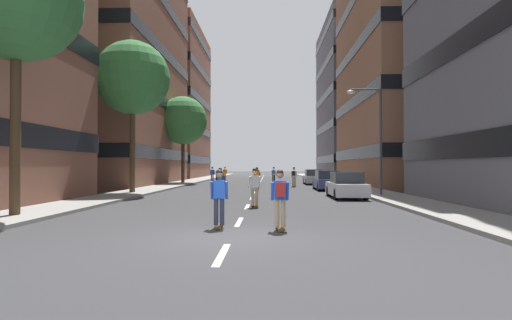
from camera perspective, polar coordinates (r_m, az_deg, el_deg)
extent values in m
plane|color=#333335|center=(42.08, 0.47, -3.37)|extent=(188.37, 188.37, 0.00)
cube|color=gray|center=(46.87, -9.35, -3.02)|extent=(2.76, 86.34, 0.14)
cube|color=gray|center=(46.52, 10.59, -3.03)|extent=(2.76, 86.34, 0.14)
cube|color=silver|center=(8.88, -4.80, -13.04)|extent=(0.16, 2.20, 0.01)
cube|color=silver|center=(13.79, -2.37, -8.65)|extent=(0.16, 2.20, 0.01)
cube|color=silver|center=(18.75, -1.25, -6.57)|extent=(0.16, 2.20, 0.01)
cube|color=silver|center=(23.72, -0.59, -5.36)|extent=(0.16, 2.20, 0.01)
cube|color=silver|center=(28.70, -0.17, -4.57)|extent=(0.16, 2.20, 0.01)
cube|color=silver|center=(33.69, 0.13, -4.01)|extent=(0.16, 2.20, 0.01)
cube|color=silver|center=(38.68, 0.35, -3.59)|extent=(0.16, 2.20, 0.01)
cube|color=silver|center=(43.68, 0.52, -3.28)|extent=(0.16, 2.20, 0.01)
cube|color=silver|center=(48.67, 0.65, -3.02)|extent=(0.16, 2.20, 0.01)
cube|color=silver|center=(53.67, 0.76, -2.81)|extent=(0.16, 2.20, 0.01)
cube|color=silver|center=(58.66, 0.85, -2.64)|extent=(0.16, 2.20, 0.01)
cube|color=silver|center=(63.66, 0.93, -2.50)|extent=(0.16, 2.20, 0.01)
cube|color=silver|center=(68.66, 0.99, -2.38)|extent=(0.16, 2.20, 0.01)
cube|color=silver|center=(73.66, 1.05, -2.27)|extent=(0.16, 2.20, 0.01)
cube|color=silver|center=(78.65, 1.10, -2.18)|extent=(0.16, 2.20, 0.01)
cube|color=brown|center=(47.73, -22.91, 18.75)|extent=(16.90, 21.46, 35.63)
cube|color=black|center=(45.01, -23.01, 0.75)|extent=(17.02, 21.58, 1.10)
cube|color=black|center=(45.43, -22.98, 7.18)|extent=(17.02, 21.58, 1.10)
cube|color=black|center=(46.41, -22.94, 13.41)|extent=(17.02, 21.58, 1.10)
cube|color=black|center=(47.90, -22.91, 19.33)|extent=(17.02, 21.58, 1.10)
cube|color=brown|center=(66.35, -14.88, 7.56)|extent=(16.90, 18.79, 23.01)
cube|color=black|center=(65.65, -14.91, -0.01)|extent=(17.02, 18.91, 1.10)
cube|color=black|center=(65.88, -14.90, 3.99)|extent=(17.02, 18.91, 1.10)
cube|color=black|center=(66.42, -14.88, 7.95)|extent=(17.02, 18.91, 1.10)
cube|color=black|center=(67.27, -14.87, 11.83)|extent=(17.02, 18.91, 1.10)
cube|color=black|center=(68.42, -14.85, 15.59)|extent=(17.02, 18.91, 1.10)
cube|color=#9E6B51|center=(46.21, 24.23, 16.26)|extent=(16.90, 20.28, 30.78)
cube|color=black|center=(44.21, 24.32, 0.81)|extent=(17.02, 20.40, 1.10)
cube|color=black|center=(44.64, 24.28, 7.41)|extent=(17.02, 20.40, 1.10)
cube|color=black|center=(45.65, 24.24, 13.79)|extent=(17.02, 20.40, 1.10)
cube|color=black|center=(47.20, 24.20, 19.83)|extent=(17.02, 20.40, 1.10)
cube|color=slate|center=(65.86, 16.85, 7.97)|extent=(16.90, 19.65, 23.78)
cube|color=black|center=(65.11, 16.88, 0.08)|extent=(17.02, 19.77, 1.10)
cube|color=black|center=(65.35, 16.86, 4.25)|extent=(17.02, 19.77, 1.10)
cube|color=black|center=(65.94, 16.85, 8.37)|extent=(17.02, 19.77, 1.10)
cube|color=black|center=(66.86, 16.83, 12.40)|extent=(17.02, 19.77, 1.10)
cube|color=black|center=(68.10, 16.81, 16.30)|extent=(17.02, 19.77, 1.10)
cube|color=navy|center=(32.06, 9.91, -3.22)|extent=(1.80, 4.40, 0.70)
cube|color=#2D3338|center=(31.89, 9.95, -2.03)|extent=(1.60, 2.10, 0.64)
cylinder|color=black|center=(33.41, 8.20, -3.48)|extent=(0.22, 0.64, 0.64)
cylinder|color=black|center=(33.62, 10.92, -3.46)|extent=(0.22, 0.64, 0.64)
cylinder|color=black|center=(30.53, 8.81, -3.74)|extent=(0.22, 0.64, 0.64)
cylinder|color=black|center=(30.76, 11.77, -3.71)|extent=(0.22, 0.64, 0.64)
cube|color=silver|center=(24.31, 12.53, -3.98)|extent=(1.80, 4.40, 0.70)
cube|color=#2D3338|center=(24.13, 12.59, -2.42)|extent=(1.60, 2.10, 0.64)
cylinder|color=black|center=(25.62, 10.16, -4.30)|extent=(0.22, 0.64, 0.64)
cylinder|color=black|center=(25.90, 13.67, -4.25)|extent=(0.22, 0.64, 0.64)
cylinder|color=black|center=(22.76, 11.22, -4.74)|extent=(0.22, 0.64, 0.64)
cylinder|color=black|center=(23.07, 15.16, -4.67)|extent=(0.22, 0.64, 0.64)
cube|color=#B2B7BF|center=(41.50, 8.06, -2.67)|extent=(1.80, 4.40, 0.70)
cube|color=#2D3338|center=(41.34, 8.08, -1.75)|extent=(1.60, 2.10, 0.64)
cylinder|color=black|center=(42.87, 6.79, -2.89)|extent=(0.22, 0.64, 0.64)
cylinder|color=black|center=(43.04, 8.91, -2.88)|extent=(0.22, 0.64, 0.64)
cylinder|color=black|center=(39.99, 7.15, -3.04)|extent=(0.22, 0.64, 0.64)
cylinder|color=black|center=(40.17, 9.42, -3.03)|extent=(0.22, 0.64, 0.64)
cylinder|color=#4C3823|center=(16.93, -30.69, 3.92)|extent=(0.36, 0.36, 6.22)
cylinder|color=#4C3823|center=(43.50, -10.22, 0.04)|extent=(0.36, 0.36, 4.76)
sphere|color=#387A3D|center=(43.75, -10.21, 5.49)|extent=(5.07, 5.07, 5.07)
cylinder|color=#4C3823|center=(28.20, -16.96, 1.67)|extent=(0.36, 0.36, 5.90)
sphere|color=#387A3D|center=(28.78, -16.92, 10.99)|extent=(4.90, 4.90, 4.90)
cylinder|color=#3F3F44|center=(25.84, 17.11, 2.57)|extent=(0.16, 0.16, 6.50)
cylinder|color=#3F3F44|center=(26.00, 15.14, 9.53)|extent=(1.80, 0.10, 0.10)
ellipsoid|color=silver|center=(25.78, 13.17, 9.28)|extent=(0.50, 0.30, 0.24)
cube|color=brown|center=(18.48, -0.18, -6.41)|extent=(0.41, 0.92, 0.02)
cylinder|color=#D8BF4C|center=(18.80, -0.39, -6.46)|extent=(0.19, 0.11, 0.07)
cylinder|color=#D8BF4C|center=(18.17, 0.03, -6.65)|extent=(0.19, 0.11, 0.07)
cylinder|color=tan|center=(18.43, -0.46, -5.14)|extent=(0.17, 0.17, 0.80)
cylinder|color=tan|center=(18.46, 0.09, -5.13)|extent=(0.17, 0.17, 0.80)
cube|color=white|center=(18.41, -0.18, -3.04)|extent=(0.36, 0.27, 0.55)
cylinder|color=white|center=(18.41, -0.89, -3.12)|extent=(0.14, 0.24, 0.55)
cylinder|color=white|center=(18.50, 0.45, -3.11)|extent=(0.14, 0.24, 0.55)
sphere|color=beige|center=(18.41, -0.20, -1.62)|extent=(0.22, 0.22, 0.22)
sphere|color=black|center=(18.41, -0.20, -1.47)|extent=(0.21, 0.21, 0.21)
cube|color=brown|center=(12.04, 3.40, -9.42)|extent=(0.27, 0.91, 0.02)
cylinder|color=#D8BF4C|center=(12.36, 3.25, -9.42)|extent=(0.18, 0.08, 0.07)
cylinder|color=#D8BF4C|center=(11.73, 3.57, -9.88)|extent=(0.18, 0.08, 0.07)
cylinder|color=tan|center=(11.98, 2.97, -7.48)|extent=(0.15, 0.15, 0.80)
cylinder|color=tan|center=(12.00, 3.83, -7.47)|extent=(0.15, 0.15, 0.80)
cube|color=blue|center=(11.93, 3.40, -4.25)|extent=(0.33, 0.22, 0.55)
cylinder|color=blue|center=(11.96, 2.32, -4.38)|extent=(0.11, 0.24, 0.55)
cylinder|color=blue|center=(12.00, 4.42, -4.36)|extent=(0.11, 0.24, 0.55)
sphere|color=#997051|center=(11.93, 3.39, -2.07)|extent=(0.22, 0.22, 0.22)
sphere|color=black|center=(11.93, 3.39, -1.83)|extent=(0.21, 0.21, 0.21)
cube|color=#A52626|center=(11.75, 3.49, -4.16)|extent=(0.27, 0.18, 0.40)
cube|color=brown|center=(44.49, 2.50, -3.13)|extent=(0.36, 0.92, 0.02)
cylinder|color=#D8BF4C|center=(44.81, 2.58, -3.17)|extent=(0.19, 0.10, 0.07)
cylinder|color=#D8BF4C|center=(44.18, 2.43, -3.21)|extent=(0.19, 0.10, 0.07)
cylinder|color=black|center=(44.50, 2.39, -2.60)|extent=(0.16, 0.16, 0.80)
cylinder|color=black|center=(44.46, 2.62, -2.60)|extent=(0.16, 0.16, 0.80)
cube|color=white|center=(44.46, 2.50, -1.73)|extent=(0.35, 0.26, 0.55)
cylinder|color=white|center=(44.55, 2.24, -1.76)|extent=(0.13, 0.24, 0.55)
cylinder|color=white|center=(44.48, 2.79, -1.76)|extent=(0.13, 0.24, 0.55)
sphere|color=beige|center=(44.48, 2.51, -1.14)|extent=(0.22, 0.22, 0.22)
sphere|color=black|center=(44.48, 2.51, -1.08)|extent=(0.21, 0.21, 0.21)
cube|color=#3F72BF|center=(44.29, 2.46, -1.69)|extent=(0.29, 0.21, 0.40)
cube|color=brown|center=(31.49, 0.15, -4.09)|extent=(0.21, 0.90, 0.02)
cylinder|color=#D8BF4C|center=(31.81, 0.17, -4.14)|extent=(0.18, 0.07, 0.07)
cylinder|color=#D8BF4C|center=(31.17, 0.13, -4.21)|extent=(0.18, 0.07, 0.07)
cylinder|color=#2D334C|center=(31.47, -0.01, -3.34)|extent=(0.14, 0.14, 0.80)
cylinder|color=#2D334C|center=(31.46, 0.32, -3.34)|extent=(0.14, 0.14, 0.80)
cube|color=orange|center=(31.44, 0.15, -2.11)|extent=(0.32, 0.20, 0.55)
cylinder|color=orange|center=(31.50, -0.24, -2.16)|extent=(0.09, 0.23, 0.55)
cylinder|color=orange|center=(31.48, 0.56, -2.16)|extent=(0.09, 0.23, 0.55)
sphere|color=#997051|center=(31.45, 0.15, -1.28)|extent=(0.22, 0.22, 0.22)
sphere|color=black|center=(31.45, 0.15, -1.19)|extent=(0.21, 0.21, 0.21)
cube|color=brown|center=(49.86, -4.40, -2.88)|extent=(0.20, 0.90, 0.02)
cylinder|color=#D8BF4C|center=(50.18, -4.36, -2.92)|extent=(0.18, 0.07, 0.07)
cylinder|color=#D8BF4C|center=(49.54, -4.44, -2.94)|extent=(0.18, 0.07, 0.07)
cylinder|color=tan|center=(49.85, -4.50, -2.40)|extent=(0.14, 0.14, 0.80)
cylinder|color=tan|center=(49.84, -4.29, -2.40)|extent=(0.14, 0.14, 0.80)
cube|color=orange|center=(49.83, -4.40, -1.63)|extent=(0.32, 0.20, 0.55)
cylinder|color=orange|center=(49.90, -4.64, -1.66)|extent=(0.09, 0.23, 0.55)
cylinder|color=orange|center=(49.86, -4.14, -1.66)|extent=(0.09, 0.23, 0.55)
sphere|color=tan|center=(49.85, -4.39, -1.10)|extent=(0.22, 0.22, 0.22)
sphere|color=black|center=(49.85, -4.39, -1.05)|extent=(0.21, 0.21, 0.21)
cube|color=brown|center=(41.48, 0.13, -3.30)|extent=(0.27, 0.91, 0.02)
cylinder|color=#D8BF4C|center=(41.80, 0.17, -3.34)|extent=(0.18, 0.08, 0.07)
cylinder|color=#D8BF4C|center=(41.16, 0.08, -3.38)|extent=(0.18, 0.08, 0.07)
cylinder|color=black|center=(41.47, 0.00, -2.73)|extent=(0.15, 0.15, 0.80)
cylinder|color=black|center=(41.45, 0.25, -2.73)|extent=(0.15, 0.15, 0.80)
cube|color=black|center=(41.44, 0.13, -1.80)|extent=(0.33, 0.22, 0.55)
cylinder|color=black|center=(41.52, -0.17, -1.83)|extent=(0.11, 0.24, 0.55)
cylinder|color=black|center=(41.47, 0.44, -1.83)|extent=(0.11, 0.24, 0.55)
sphere|color=tan|center=(41.46, 0.13, -1.17)|extent=(0.22, 0.22, 0.22)
sphere|color=black|center=(41.46, 0.13, -1.10)|extent=(0.21, 0.21, 0.21)
cube|color=#A52626|center=(41.26, 0.10, -1.76)|extent=(0.27, 0.18, 0.40)
cube|color=brown|center=(12.47, -5.21, -9.12)|extent=(0.22, 0.90, 0.02)
cylinder|color=#D8BF4C|center=(12.79, -5.07, -9.12)|extent=(0.18, 0.07, 0.07)
cylinder|color=#D8BF4C|center=(12.16, -5.36, -9.56)|extent=(0.18, 0.07, 0.07)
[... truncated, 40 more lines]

